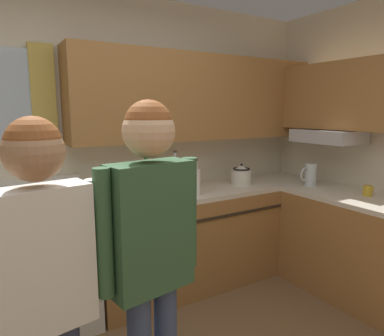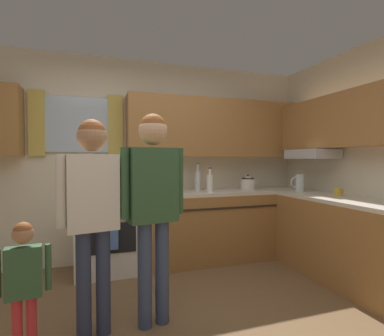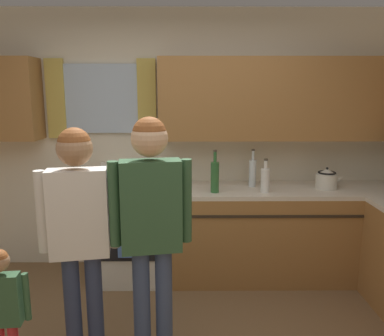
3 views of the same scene
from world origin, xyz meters
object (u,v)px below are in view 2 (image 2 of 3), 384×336
bottle_tall_clear (198,180)px  adult_in_plaid (153,193)px  water_pitcher (299,183)px  stovetop_kettle (248,183)px  adult_holding_child (93,201)px  bottle_wine_green (174,181)px  small_child (24,277)px  bottle_milk_white (210,183)px  mug_mustard_yellow (338,192)px  stove_oven (107,231)px

bottle_tall_clear → adult_in_plaid: (-0.85, -1.35, 0.01)m
water_pitcher → adult_in_plaid: size_ratio=0.13×
bottle_tall_clear → water_pitcher: bearing=-21.6°
stovetop_kettle → adult_in_plaid: bearing=-140.7°
stovetop_kettle → water_pitcher: bearing=-37.3°
adult_holding_child → adult_in_plaid: size_ratio=0.96×
bottle_wine_green → stovetop_kettle: 1.08m
small_child → adult_in_plaid: bearing=15.2°
bottle_milk_white → mug_mustard_yellow: 1.48m
water_pitcher → small_child: (-2.93, -1.11, -0.43)m
stove_oven → stovetop_kettle: stovetop_kettle is taller
bottle_tall_clear → stovetop_kettle: 0.70m
adult_holding_child → bottle_wine_green: bearing=51.1°
adult_holding_child → mug_mustard_yellow: bearing=7.7°
adult_holding_child → small_child: size_ratio=1.73×
mug_mustard_yellow → stovetop_kettle: bearing=124.6°
bottle_wine_green → adult_in_plaid: bearing=-112.7°
adult_holding_child → adult_in_plaid: bearing=1.5°
stove_oven → bottle_milk_white: 1.36m
stove_oven → bottle_wine_green: (0.77, -0.16, 0.58)m
bottle_wine_green → stove_oven: bearing=168.6°
mug_mustard_yellow → water_pitcher: bearing=102.4°
bottle_tall_clear → adult_holding_child: size_ratio=0.23×
adult_in_plaid → bottle_wine_green: bearing=67.3°
bottle_wine_green → mug_mustard_yellow: (1.71, -0.79, -0.11)m
bottle_tall_clear → bottle_milk_white: (0.08, -0.22, -0.02)m
stove_oven → small_child: 1.63m
bottle_tall_clear → adult_in_plaid: 1.60m
bottle_milk_white → small_child: bottle_milk_white is taller
adult_in_plaid → bottle_milk_white: bearing=50.4°
water_pitcher → small_child: bearing=-159.3°
mug_mustard_yellow → stovetop_kettle: 1.12m
bottle_milk_white → adult_in_plaid: adult_in_plaid is taller
adult_holding_child → adult_in_plaid: 0.45m
stovetop_kettle → adult_in_plaid: (-1.55, -1.27, 0.06)m
mug_mustard_yellow → adult_holding_child: 2.66m
stovetop_kettle → adult_holding_child: 2.37m
stovetop_kettle → bottle_milk_white: bearing=-167.4°
bottle_milk_white → water_pitcher: size_ratio=1.42×
bottle_wine_green → adult_holding_child: size_ratio=0.25×
small_child → mug_mustard_yellow: bearing=10.8°
bottle_tall_clear → bottle_wine_green: bearing=-149.9°
bottle_wine_green → bottle_milk_white: (0.46, -0.00, -0.03)m
bottle_wine_green → small_child: (-1.33, -1.37, -0.47)m
stove_oven → stovetop_kettle: (1.85, -0.02, 0.53)m
stovetop_kettle → mug_mustard_yellow: bearing=-55.4°
bottle_tall_clear → small_child: (-1.71, -1.59, -0.46)m
adult_in_plaid → water_pitcher: bearing=22.8°
mug_mustard_yellow → small_child: size_ratio=0.13×
stovetop_kettle → adult_holding_child: adult_holding_child is taller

